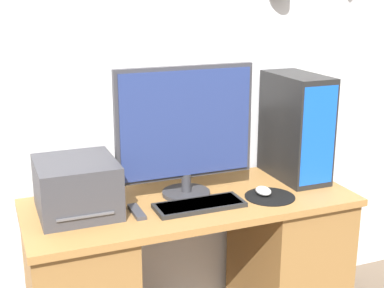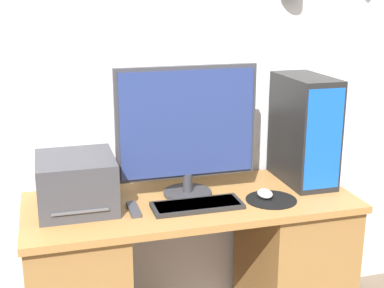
# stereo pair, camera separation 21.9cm
# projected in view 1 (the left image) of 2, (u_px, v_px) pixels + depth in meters

# --- Properties ---
(wall_back) EXTENTS (6.40, 0.15, 2.79)m
(wall_back) POSITION_uv_depth(u_px,v_px,m) (166.00, 37.00, 2.38)
(wall_back) COLOR silver
(wall_back) RESTS_ON ground_plane
(desk) EXTENTS (1.39, 0.56, 0.71)m
(desk) POSITION_uv_depth(u_px,v_px,m) (191.00, 272.00, 2.36)
(desk) COLOR olive
(desk) RESTS_ON ground_plane
(monitor) EXTENTS (0.60, 0.21, 0.56)m
(monitor) POSITION_uv_depth(u_px,v_px,m) (187.00, 128.00, 2.23)
(monitor) COLOR #333338
(monitor) RESTS_ON desk
(keyboard) EXTENTS (0.37, 0.14, 0.02)m
(keyboard) POSITION_uv_depth(u_px,v_px,m) (199.00, 205.00, 2.17)
(keyboard) COLOR black
(keyboard) RESTS_ON desk
(mousepad) EXTENTS (0.22, 0.22, 0.00)m
(mousepad) POSITION_uv_depth(u_px,v_px,m) (270.00, 197.00, 2.28)
(mousepad) COLOR black
(mousepad) RESTS_ON desk
(mouse) EXTENTS (0.06, 0.09, 0.04)m
(mouse) POSITION_uv_depth(u_px,v_px,m) (263.00, 191.00, 2.30)
(mouse) COLOR silver
(mouse) RESTS_ON mousepad
(computer_tower) EXTENTS (0.19, 0.37, 0.49)m
(computer_tower) POSITION_uv_depth(u_px,v_px,m) (296.00, 127.00, 2.47)
(computer_tower) COLOR black
(computer_tower) RESTS_ON desk
(printer) EXTENTS (0.31, 0.34, 0.21)m
(printer) POSITION_uv_depth(u_px,v_px,m) (77.00, 187.00, 2.10)
(printer) COLOR #38383D
(printer) RESTS_ON desk
(remote_control) EXTENTS (0.04, 0.15, 0.02)m
(remote_control) POSITION_uv_depth(u_px,v_px,m) (137.00, 212.00, 2.11)
(remote_control) COLOR #38383D
(remote_control) RESTS_ON desk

